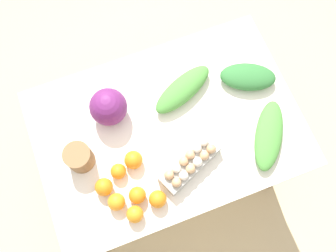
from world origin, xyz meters
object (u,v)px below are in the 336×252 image
orange_1 (137,195)px  paper_bag (79,157)px  orange_2 (133,160)px  orange_3 (118,171)px  greens_bunch_chard (248,77)px  orange_5 (135,214)px  greens_bunch_beet_tops (183,89)px  orange_4 (104,187)px  egg_carton (190,163)px  orange_0 (116,202)px  greens_bunch_scallion (269,135)px  orange_6 (158,199)px  cabbage_purple (108,107)px

orange_1 → paper_bag: bearing=127.0°
orange_2 → orange_3: bearing=-163.6°
greens_bunch_chard → orange_2: orange_2 is taller
paper_bag → greens_bunch_chard: (0.85, 0.10, -0.02)m
orange_3 → orange_5: orange_5 is taller
greens_bunch_beet_tops → orange_4: size_ratio=4.20×
paper_bag → orange_1: 0.30m
orange_1 → orange_2: size_ratio=0.91×
egg_carton → orange_0: egg_carton is taller
greens_bunch_scallion → orange_2: (-0.61, 0.11, 0.01)m
orange_2 → orange_6: orange_2 is taller
greens_bunch_scallion → orange_4: orange_4 is taller
orange_6 → orange_3: bearing=124.3°
cabbage_purple → greens_bunch_beet_tops: (0.35, -0.02, -0.05)m
greens_bunch_chard → orange_1: size_ratio=3.53×
cabbage_purple → orange_3: 0.29m
greens_bunch_chard → orange_3: (-0.72, -0.21, -0.00)m
orange_4 → orange_2: bearing=22.9°
paper_bag → orange_4: bearing=-69.5°
greens_bunch_chard → orange_5: size_ratio=3.58×
orange_2 → orange_5: size_ratio=1.11×
orange_2 → orange_4: size_ratio=1.05×
orange_0 → orange_3: size_ratio=1.09×
orange_1 → orange_4: (-0.12, 0.08, 0.00)m
greens_bunch_beet_tops → orange_4: 0.57m
greens_bunch_scallion → orange_5: 0.69m
orange_4 → orange_6: size_ratio=1.02×
greens_bunch_beet_tops → orange_3: (-0.40, -0.26, -0.00)m
paper_bag → greens_bunch_chard: bearing=6.5°
orange_1 → orange_5: orange_1 is taller
greens_bunch_chard → orange_0: bearing=-156.5°
egg_carton → orange_6: bearing=4.0°
orange_5 → cabbage_purple: bearing=84.4°
egg_carton → orange_3: (-0.30, 0.08, -0.01)m
orange_0 → orange_4: size_ratio=0.97×
paper_bag → orange_6: (0.26, -0.29, -0.02)m
cabbage_purple → egg_carton: cabbage_purple is taller
egg_carton → orange_0: (-0.35, -0.04, -0.01)m
greens_bunch_chard → orange_6: bearing=-147.3°
egg_carton → orange_3: 0.31m
orange_3 → orange_4: size_ratio=0.89×
orange_1 → orange_2: orange_2 is taller
greens_bunch_chard → orange_4: (-0.79, -0.25, 0.00)m
cabbage_purple → greens_bunch_chard: size_ratio=0.65×
egg_carton → orange_4: egg_carton is taller
paper_bag → orange_6: bearing=-48.2°
orange_0 → orange_5: bearing=-53.7°
orange_0 → orange_2: orange_2 is taller
egg_carton → greens_bunch_beet_tops: bearing=-129.6°
greens_bunch_scallion → orange_6: 0.57m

